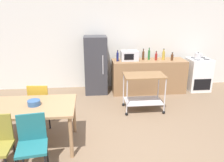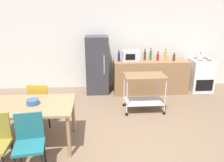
{
  "view_description": "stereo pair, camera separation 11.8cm",
  "coord_description": "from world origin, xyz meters",
  "px_view_note": "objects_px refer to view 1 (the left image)",
  "views": [
    {
      "loc": [
        -0.68,
        -3.25,
        2.28
      ],
      "look_at": [
        -0.25,
        1.2,
        0.8
      ],
      "focal_mm": 36.1,
      "sensor_mm": 36.0,
      "label": 1
    },
    {
      "loc": [
        -0.57,
        -3.26,
        2.28
      ],
      "look_at": [
        -0.25,
        1.2,
        0.8
      ],
      "focal_mm": 36.1,
      "sensor_mm": 36.0,
      "label": 2
    }
  ],
  "objects_px": {
    "bottle_soda": "(149,55)",
    "bottle_sesame_oil": "(156,57)",
    "kettle": "(198,56)",
    "bottle_hot_sauce": "(163,55)",
    "stove_oven": "(198,74)",
    "refrigerator": "(96,65)",
    "kitchen_cart": "(144,86)",
    "fruit_bowl": "(34,103)",
    "chair_mustard": "(41,102)",
    "chair_teal": "(32,142)",
    "bottle_soy_sauce": "(172,57)",
    "bottle_sparkling_water": "(118,57)",
    "dining_table": "(29,110)",
    "bottle_wine": "(143,55)",
    "microwave": "(129,55)"
  },
  "relations": [
    {
      "from": "kitchen_cart",
      "to": "bottle_sparkling_water",
      "type": "relative_size",
      "value": 3.1
    },
    {
      "from": "fruit_bowl",
      "to": "microwave",
      "type": "bearing_deg",
      "value": 50.74
    },
    {
      "from": "microwave",
      "to": "bottle_soda",
      "type": "xyz_separation_m",
      "value": [
        0.54,
        0.02,
        0.01
      ]
    },
    {
      "from": "bottle_soy_sauce",
      "to": "fruit_bowl",
      "type": "xyz_separation_m",
      "value": [
        -3.13,
        -2.31,
        -0.19
      ]
    },
    {
      "from": "bottle_soda",
      "to": "bottle_soy_sauce",
      "type": "height_order",
      "value": "bottle_soda"
    },
    {
      "from": "kitchen_cart",
      "to": "fruit_bowl",
      "type": "distance_m",
      "value": 2.44
    },
    {
      "from": "kettle",
      "to": "dining_table",
      "type": "bearing_deg",
      "value": -149.66
    },
    {
      "from": "dining_table",
      "to": "bottle_hot_sauce",
      "type": "bearing_deg",
      "value": 38.72
    },
    {
      "from": "refrigerator",
      "to": "bottle_soda",
      "type": "bearing_deg",
      "value": -1.42
    },
    {
      "from": "bottle_sparkling_water",
      "to": "bottle_wine",
      "type": "relative_size",
      "value": 0.97
    },
    {
      "from": "fruit_bowl",
      "to": "kettle",
      "type": "distance_m",
      "value": 4.49
    },
    {
      "from": "bottle_sparkling_water",
      "to": "bottle_soy_sauce",
      "type": "xyz_separation_m",
      "value": [
        1.48,
        -0.04,
        -0.04
      ]
    },
    {
      "from": "bottle_soy_sauce",
      "to": "fruit_bowl",
      "type": "height_order",
      "value": "bottle_soy_sauce"
    },
    {
      "from": "refrigerator",
      "to": "bottle_wine",
      "type": "distance_m",
      "value": 1.32
    },
    {
      "from": "bottle_sparkling_water",
      "to": "bottle_soy_sauce",
      "type": "distance_m",
      "value": 1.48
    },
    {
      "from": "stove_oven",
      "to": "refrigerator",
      "type": "xyz_separation_m",
      "value": [
        -2.9,
        0.08,
        0.32
      ]
    },
    {
      "from": "chair_teal",
      "to": "stove_oven",
      "type": "height_order",
      "value": "stove_oven"
    },
    {
      "from": "chair_mustard",
      "to": "refrigerator",
      "type": "distance_m",
      "value": 2.15
    },
    {
      "from": "chair_teal",
      "to": "fruit_bowl",
      "type": "bearing_deg",
      "value": 90.75
    },
    {
      "from": "dining_table",
      "to": "kettle",
      "type": "height_order",
      "value": "kettle"
    },
    {
      "from": "dining_table",
      "to": "chair_teal",
      "type": "height_order",
      "value": "chair_teal"
    },
    {
      "from": "refrigerator",
      "to": "bottle_soy_sauce",
      "type": "relative_size",
      "value": 7.1
    },
    {
      "from": "chair_teal",
      "to": "kitchen_cart",
      "type": "xyz_separation_m",
      "value": [
        2.0,
        1.92,
        0.05
      ]
    },
    {
      "from": "refrigerator",
      "to": "fruit_bowl",
      "type": "distance_m",
      "value": 2.7
    },
    {
      "from": "kitchen_cart",
      "to": "bottle_hot_sauce",
      "type": "distance_m",
      "value": 1.52
    },
    {
      "from": "chair_teal",
      "to": "bottle_wine",
      "type": "height_order",
      "value": "bottle_wine"
    },
    {
      "from": "bottle_wine",
      "to": "bottle_soda",
      "type": "xyz_separation_m",
      "value": [
        0.16,
        -0.01,
        0.01
      ]
    },
    {
      "from": "chair_teal",
      "to": "bottle_sesame_oil",
      "type": "distance_m",
      "value": 4.07
    },
    {
      "from": "dining_table",
      "to": "chair_teal",
      "type": "relative_size",
      "value": 1.69
    },
    {
      "from": "dining_table",
      "to": "kettle",
      "type": "bearing_deg",
      "value": 30.34
    },
    {
      "from": "bottle_sesame_oil",
      "to": "bottle_soy_sauce",
      "type": "height_order",
      "value": "bottle_sesame_oil"
    },
    {
      "from": "chair_mustard",
      "to": "bottle_hot_sauce",
      "type": "distance_m",
      "value": 3.48
    },
    {
      "from": "bottle_sparkling_water",
      "to": "bottle_soda",
      "type": "xyz_separation_m",
      "value": [
        0.87,
        0.1,
        0.01
      ]
    },
    {
      "from": "chair_teal",
      "to": "kettle",
      "type": "height_order",
      "value": "kettle"
    },
    {
      "from": "bottle_sesame_oil",
      "to": "fruit_bowl",
      "type": "xyz_separation_m",
      "value": [
        -2.71,
        -2.37,
        -0.21
      ]
    },
    {
      "from": "kettle",
      "to": "bottle_wine",
      "type": "bearing_deg",
      "value": 173.93
    },
    {
      "from": "kettle",
      "to": "chair_teal",
      "type": "bearing_deg",
      "value": -141.12
    },
    {
      "from": "bottle_soda",
      "to": "bottle_sesame_oil",
      "type": "relative_size",
      "value": 1.33
    },
    {
      "from": "bottle_soda",
      "to": "bottle_hot_sauce",
      "type": "distance_m",
      "value": 0.4
    },
    {
      "from": "kettle",
      "to": "bottle_hot_sauce",
      "type": "bearing_deg",
      "value": 173.44
    },
    {
      "from": "kettle",
      "to": "bottle_sesame_oil",
      "type": "bearing_deg",
      "value": 176.41
    },
    {
      "from": "kitchen_cart",
      "to": "bottle_soda",
      "type": "distance_m",
      "value": 1.39
    },
    {
      "from": "bottle_soda",
      "to": "bottle_soy_sauce",
      "type": "relative_size",
      "value": 1.51
    },
    {
      "from": "dining_table",
      "to": "kettle",
      "type": "relative_size",
      "value": 6.26
    },
    {
      "from": "bottle_sesame_oil",
      "to": "bottle_soy_sauce",
      "type": "distance_m",
      "value": 0.43
    },
    {
      "from": "kettle",
      "to": "microwave",
      "type": "bearing_deg",
      "value": 176.11
    },
    {
      "from": "chair_mustard",
      "to": "chair_teal",
      "type": "xyz_separation_m",
      "value": [
        0.16,
        -1.39,
        0.0
      ]
    },
    {
      "from": "microwave",
      "to": "fruit_bowl",
      "type": "bearing_deg",
      "value": -129.26
    },
    {
      "from": "chair_mustard",
      "to": "bottle_wine",
      "type": "distance_m",
      "value": 3.05
    },
    {
      "from": "chair_teal",
      "to": "kettle",
      "type": "relative_size",
      "value": 3.71
    }
  ]
}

